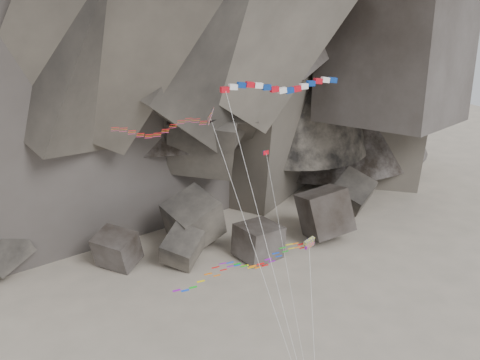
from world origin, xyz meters
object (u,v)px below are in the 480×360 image
object	(u,v)px
delta_kite	(158,128)
banner_kite	(281,89)
pennant_kite	(275,206)
parafoil_kite	(240,265)

from	to	relation	value
delta_kite	banner_kite	distance (m)	10.62
banner_kite	pennant_kite	world-z (taller)	banner_kite
banner_kite	pennant_kite	xyz separation A→B (m)	(0.82, 2.54, -10.99)
banner_kite	parafoil_kite	bearing A→B (deg)	-173.29
parafoil_kite	pennant_kite	xyz separation A→B (m)	(4.43, 3.07, 3.68)
parafoil_kite	pennant_kite	world-z (taller)	pennant_kite
delta_kite	pennant_kite	xyz separation A→B (m)	(10.05, -1.51, -7.65)
delta_kite	parafoil_kite	size ratio (longest dim) A/B	1.80
pennant_kite	banner_kite	bearing A→B (deg)	-125.71
banner_kite	parafoil_kite	size ratio (longest dim) A/B	1.96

